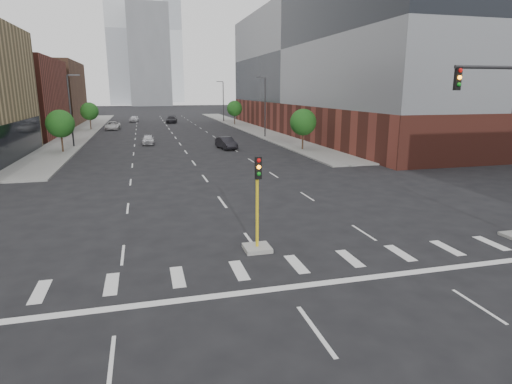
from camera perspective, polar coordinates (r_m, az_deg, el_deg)
name	(u,v)px	position (r m, az deg, el deg)	size (l,w,h in m)	color
ground	(344,370)	(12.48, 11.72, -22.25)	(400.00, 400.00, 0.00)	black
sidewalk_left_far	(85,130)	(83.90, -21.89, 7.64)	(5.00, 92.00, 0.15)	gray
sidewalk_right_far	(246,127)	(85.60, -1.35, 8.70)	(5.00, 92.00, 0.15)	gray
building_left_far_b	(29,93)	(103.49, -28.05, 11.55)	(20.00, 24.00, 13.00)	brown
building_right_main	(348,67)	(77.11, 12.14, 16.01)	(24.00, 70.00, 22.00)	brown
tower_left	(130,31)	(230.67, -16.45, 19.89)	(22.00, 22.00, 70.00)	#B2B7BC
tower_right	(163,32)	(271.36, -12.28, 20.15)	(20.00, 20.00, 80.00)	#B2B7BC
tower_mid	(149,56)	(209.54, -14.04, 17.16)	(18.00, 18.00, 44.00)	slate
median_traffic_signal	(257,230)	(19.59, 0.18, -5.14)	(1.20, 1.20, 4.40)	#999993
streetlight_right_a	(265,105)	(66.54, 1.15, 11.58)	(1.60, 0.22, 9.07)	#2D2D30
streetlight_right_b	(223,100)	(100.65, -4.43, 12.19)	(1.60, 0.22, 9.07)	#2D2D30
streetlight_left	(71,108)	(59.64, -23.45, 10.27)	(1.60, 0.22, 9.07)	#2D2D30
tree_left_near	(60,124)	(54.88, -24.65, 8.28)	(3.20, 3.20, 4.85)	#382619
tree_left_far	(89,111)	(84.56, -21.33, 9.99)	(3.20, 3.20, 4.85)	#382619
tree_right_near	(303,122)	(52.59, 6.30, 9.23)	(3.20, 3.20, 4.85)	#382619
tree_right_far	(235,108)	(91.01, -2.88, 11.06)	(3.20, 3.20, 4.85)	#382619
car_near_left	(148,140)	(59.85, -14.19, 6.80)	(1.58, 3.94, 1.34)	silver
car_mid_right	(226,143)	(53.83, -4.00, 6.53)	(1.55, 4.46, 1.47)	black
car_far_left	(113,126)	(84.46, -18.56, 8.39)	(2.41, 5.23, 1.45)	silver
car_deep_right	(172,120)	(97.58, -11.18, 9.44)	(2.13, 5.24, 1.52)	black
car_distant	(134,119)	(103.16, -15.96, 9.36)	(1.67, 4.15, 1.41)	silver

